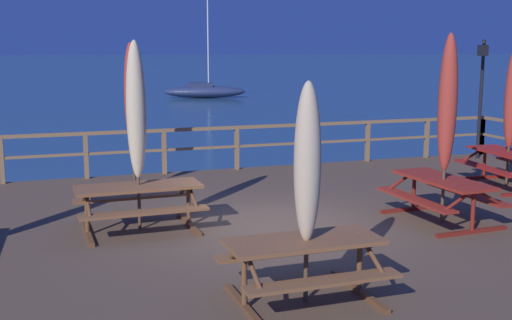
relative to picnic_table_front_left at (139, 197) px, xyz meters
The scene contains 14 objects.
ground_plane 2.55m from the picnic_table_front_left, 10.06° to the right, with size 600.00×600.00×0.00m, color navy.
wooden_deck 2.39m from the picnic_table_front_left, 10.06° to the right, with size 16.64×10.37×0.72m, color brown.
railing_waterside_far 5.14m from the picnic_table_front_left, 64.97° to the left, with size 16.44×0.10×1.09m.
picnic_table_front_left is the anchor object (origin of this frame).
picnic_table_mid_centre 3.91m from the picnic_table_front_left, 68.47° to the right, with size 1.88×1.43×0.78m.
picnic_table_back_right 5.20m from the picnic_table_front_left, 12.16° to the right, with size 1.51×2.06×0.78m.
picnic_table_front_right 8.17m from the picnic_table_front_left, ahead, with size 1.54×2.15×0.78m.
patio_umbrella_tall_back_right 1.42m from the picnic_table_front_left, 77.30° to the left, with size 0.32×0.32×3.12m.
patio_umbrella_tall_mid_right 4.10m from the picnic_table_front_left, 68.34° to the right, with size 0.32×0.32×2.64m.
patio_umbrella_tall_mid_left 5.40m from the picnic_table_front_left, 12.97° to the right, with size 0.32×0.32×3.24m.
patio_umbrella_short_mid 8.32m from the picnic_table_front_left, ahead, with size 0.32×0.32×2.98m.
patio_umbrella_tall_back_left 3.50m from the picnic_table_front_left, 83.68° to the left, with size 0.32×0.32×3.11m.
lamp_post_hooked 10.56m from the picnic_table_front_left, 22.23° to the left, with size 0.49×0.57×3.20m.
sailboat_distant 37.25m from the picnic_table_front_left, 74.57° to the left, with size 6.23×3.13×7.72m.
Camera 1 is at (-3.57, -9.98, 3.73)m, focal length 44.88 mm.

